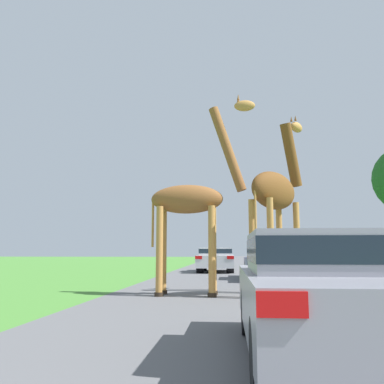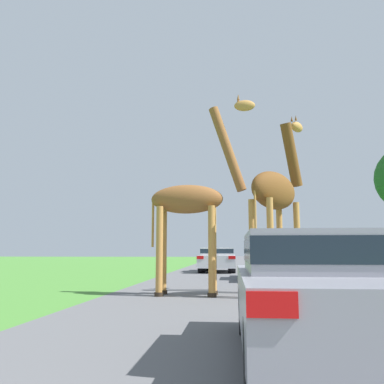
{
  "view_description": "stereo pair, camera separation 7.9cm",
  "coord_description": "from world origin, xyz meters",
  "px_view_note": "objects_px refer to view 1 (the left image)",
  "views": [
    {
      "loc": [
        -0.63,
        0.99,
        1.14
      ],
      "look_at": [
        -1.61,
        11.63,
        2.69
      ],
      "focal_mm": 38.0,
      "sensor_mm": 36.0,
      "label": 1
    },
    {
      "loc": [
        -0.56,
        1.0,
        1.14
      ],
      "look_at": [
        -1.61,
        11.63,
        2.69
      ],
      "focal_mm": 38.0,
      "sensor_mm": 36.0,
      "label": 2
    }
  ],
  "objects_px": {
    "giraffe_companion": "(277,195)",
    "car_queue_right": "(216,259)",
    "giraffe_near_road": "(193,202)",
    "car_lead_maroon": "(324,290)",
    "car_queue_left": "(270,260)"
  },
  "relations": [
    {
      "from": "giraffe_companion",
      "to": "car_queue_left",
      "type": "bearing_deg",
      "value": 123.14
    },
    {
      "from": "car_lead_maroon",
      "to": "car_queue_left",
      "type": "height_order",
      "value": "car_queue_left"
    },
    {
      "from": "car_queue_right",
      "to": "car_lead_maroon",
      "type": "bearing_deg",
      "value": -84.45
    },
    {
      "from": "giraffe_companion",
      "to": "car_queue_right",
      "type": "distance_m",
      "value": 12.21
    },
    {
      "from": "giraffe_near_road",
      "to": "car_queue_right",
      "type": "relative_size",
      "value": 1.24
    },
    {
      "from": "giraffe_near_road",
      "to": "car_queue_left",
      "type": "relative_size",
      "value": 1.17
    },
    {
      "from": "giraffe_near_road",
      "to": "giraffe_companion",
      "type": "distance_m",
      "value": 2.24
    },
    {
      "from": "giraffe_near_road",
      "to": "car_queue_right",
      "type": "height_order",
      "value": "giraffe_near_road"
    },
    {
      "from": "giraffe_companion",
      "to": "car_lead_maroon",
      "type": "relative_size",
      "value": 1.23
    },
    {
      "from": "car_queue_right",
      "to": "giraffe_companion",
      "type": "bearing_deg",
      "value": -80.38
    },
    {
      "from": "giraffe_near_road",
      "to": "car_queue_left",
      "type": "bearing_deg",
      "value": 158.86
    },
    {
      "from": "giraffe_near_road",
      "to": "giraffe_companion",
      "type": "bearing_deg",
      "value": 95.89
    },
    {
      "from": "giraffe_companion",
      "to": "car_queue_left",
      "type": "xyz_separation_m",
      "value": [
        0.39,
        6.21,
        -1.85
      ]
    },
    {
      "from": "car_queue_left",
      "to": "giraffe_companion",
      "type": "bearing_deg",
      "value": -93.59
    },
    {
      "from": "car_lead_maroon",
      "to": "giraffe_near_road",
      "type": "bearing_deg",
      "value": 108.05
    }
  ]
}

